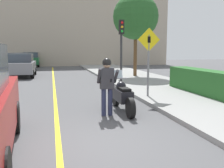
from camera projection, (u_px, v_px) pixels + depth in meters
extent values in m
plane|color=#4C4C4F|center=(88.00, 146.00, 5.17)|extent=(80.00, 80.00, 0.00)
cube|color=gray|center=(191.00, 97.00, 10.13)|extent=(4.40, 44.00, 0.14)
cube|color=yellow|center=(55.00, 96.00, 10.80)|extent=(0.12, 36.00, 0.01)
cube|color=#B2A38E|center=(56.00, 29.00, 29.60)|extent=(28.00, 1.20, 8.79)
cylinder|color=black|center=(130.00, 108.00, 7.20)|extent=(0.14, 0.61, 0.61)
cylinder|color=black|center=(116.00, 97.00, 8.83)|extent=(0.14, 0.61, 0.61)
cube|color=black|center=(122.00, 95.00, 7.98)|extent=(0.40, 1.17, 0.36)
sphere|color=black|center=(121.00, 86.00, 8.10)|extent=(0.32, 0.32, 0.32)
cube|color=black|center=(125.00, 90.00, 7.70)|extent=(0.28, 0.48, 0.10)
cylinder|color=silver|center=(118.00, 78.00, 8.48)|extent=(0.62, 0.03, 0.03)
cube|color=silver|center=(117.00, 74.00, 8.54)|extent=(0.36, 0.12, 0.31)
cylinder|color=#282D4C|center=(104.00, 102.00, 7.49)|extent=(0.14, 0.14, 0.82)
cylinder|color=#282D4C|center=(110.00, 102.00, 7.53)|extent=(0.14, 0.14, 0.82)
cube|color=#333338|center=(107.00, 78.00, 7.41)|extent=(0.40, 0.22, 0.63)
cylinder|color=#333338|center=(99.00, 76.00, 7.24)|extent=(0.09, 0.38, 0.49)
cylinder|color=#333338|center=(116.00, 76.00, 7.35)|extent=(0.09, 0.44, 0.44)
sphere|color=tan|center=(107.00, 64.00, 7.35)|extent=(0.23, 0.23, 0.23)
sphere|color=black|center=(107.00, 63.00, 7.35)|extent=(0.27, 0.27, 0.27)
cube|color=black|center=(111.00, 80.00, 7.16)|extent=(0.06, 0.05, 0.11)
cylinder|color=black|center=(15.00, 117.00, 5.94)|extent=(0.28, 0.77, 0.76)
cylinder|color=slate|center=(148.00, 66.00, 9.84)|extent=(0.08, 0.08, 2.42)
cube|color=yellow|center=(149.00, 40.00, 9.68)|extent=(0.91, 0.02, 0.91)
cube|color=black|center=(149.00, 40.00, 9.67)|extent=(0.12, 0.01, 0.24)
cylinder|color=#2D2D30|center=(121.00, 52.00, 13.50)|extent=(0.12, 0.12, 3.42)
cube|color=black|center=(121.00, 27.00, 13.30)|extent=(0.26, 0.22, 0.76)
sphere|color=red|center=(122.00, 23.00, 13.15)|extent=(0.14, 0.14, 0.14)
sphere|color=gold|center=(122.00, 27.00, 13.18)|extent=(0.14, 0.14, 0.14)
sphere|color=green|center=(122.00, 31.00, 13.21)|extent=(0.14, 0.14, 0.14)
cube|color=#286028|center=(205.00, 82.00, 10.52)|extent=(0.90, 4.76, 0.99)
cylinder|color=brown|center=(135.00, 55.00, 17.54)|extent=(0.24, 0.24, 3.00)
sphere|color=#285B28|center=(136.00, 17.00, 17.18)|extent=(3.14, 3.14, 3.14)
cylinder|color=black|center=(13.00, 71.00, 19.41)|extent=(0.22, 0.64, 0.64)
cylinder|color=black|center=(35.00, 71.00, 19.80)|extent=(0.22, 0.64, 0.64)
cylinder|color=black|center=(7.00, 74.00, 16.91)|extent=(0.22, 0.64, 0.64)
cylinder|color=black|center=(32.00, 74.00, 17.29)|extent=(0.22, 0.64, 0.64)
cube|color=gray|center=(22.00, 67.00, 18.30)|extent=(1.80, 4.20, 0.76)
cube|color=#38424C|center=(21.00, 58.00, 18.05)|extent=(1.58, 2.18, 0.60)
cylinder|color=black|center=(12.00, 67.00, 24.64)|extent=(0.22, 0.64, 0.64)
cylinder|color=black|center=(30.00, 66.00, 25.03)|extent=(0.22, 0.64, 0.64)
cylinder|color=black|center=(8.00, 68.00, 22.14)|extent=(0.22, 0.64, 0.64)
cylinder|color=black|center=(28.00, 68.00, 22.52)|extent=(0.22, 0.64, 0.64)
cube|color=black|center=(19.00, 63.00, 23.53)|extent=(1.80, 4.20, 0.76)
cube|color=#38424C|center=(19.00, 56.00, 23.28)|extent=(1.58, 2.18, 0.60)
cylinder|color=black|center=(25.00, 63.00, 30.20)|extent=(0.22, 0.64, 0.64)
cylinder|color=black|center=(39.00, 63.00, 30.59)|extent=(0.22, 0.64, 0.64)
cylinder|color=black|center=(23.00, 65.00, 27.69)|extent=(0.22, 0.64, 0.64)
cylinder|color=black|center=(38.00, 64.00, 28.08)|extent=(0.22, 0.64, 0.64)
cube|color=#1E6033|center=(31.00, 61.00, 29.09)|extent=(1.80, 4.20, 0.76)
cube|color=#38424C|center=(31.00, 55.00, 28.83)|extent=(1.58, 2.18, 0.60)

